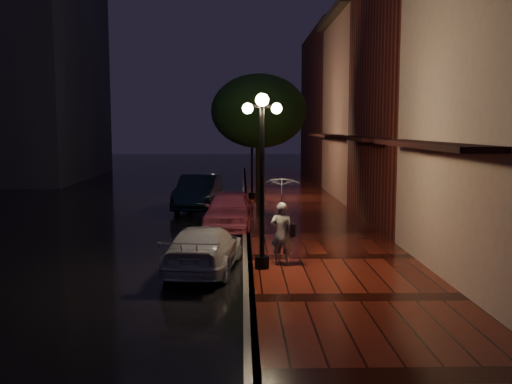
% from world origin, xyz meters
% --- Properties ---
extents(ground, '(120.00, 120.00, 0.00)m').
position_xyz_m(ground, '(0.00, 0.00, 0.00)').
color(ground, black).
rests_on(ground, ground).
extents(sidewalk, '(4.50, 60.00, 0.15)m').
position_xyz_m(sidewalk, '(2.25, 0.00, 0.07)').
color(sidewalk, '#42120B').
rests_on(sidewalk, ground).
extents(curb, '(0.25, 60.00, 0.15)m').
position_xyz_m(curb, '(0.00, 0.00, 0.07)').
color(curb, '#595451').
rests_on(curb, ground).
extents(storefront_mid, '(5.00, 8.00, 11.00)m').
position_xyz_m(storefront_mid, '(7.00, 2.00, 5.50)').
color(storefront_mid, '#511914').
rests_on(storefront_mid, ground).
extents(storefront_far, '(5.00, 8.00, 9.00)m').
position_xyz_m(storefront_far, '(7.00, 10.00, 4.50)').
color(storefront_far, '#8C5951').
rests_on(storefront_far, ground).
extents(storefront_extra, '(5.00, 12.00, 10.00)m').
position_xyz_m(storefront_extra, '(7.00, 20.00, 5.00)').
color(storefront_extra, '#511914').
rests_on(storefront_extra, ground).
extents(streetlamp_near, '(0.96, 0.36, 4.31)m').
position_xyz_m(streetlamp_near, '(0.35, -5.00, 2.60)').
color(streetlamp_near, black).
rests_on(streetlamp_near, sidewalk).
extents(streetlamp_far, '(0.96, 0.36, 4.31)m').
position_xyz_m(streetlamp_far, '(0.35, 9.00, 2.60)').
color(streetlamp_far, black).
rests_on(streetlamp_far, sidewalk).
extents(street_tree, '(4.16, 4.16, 5.80)m').
position_xyz_m(street_tree, '(0.61, 5.99, 4.24)').
color(street_tree, black).
rests_on(street_tree, sidewalk).
extents(pink_car, '(1.93, 4.21, 1.40)m').
position_xyz_m(pink_car, '(-0.60, 1.46, 0.70)').
color(pink_car, '#D9597A').
rests_on(pink_car, ground).
extents(navy_car, '(2.07, 4.82, 1.54)m').
position_xyz_m(navy_car, '(-2.07, 6.50, 0.77)').
color(navy_car, black).
rests_on(navy_car, ground).
extents(silver_car, '(2.08, 4.13, 1.15)m').
position_xyz_m(silver_car, '(-1.11, -4.61, 0.57)').
color(silver_car, '#A7A6AE').
rests_on(silver_car, ground).
extents(woman_with_umbrella, '(0.94, 0.95, 2.25)m').
position_xyz_m(woman_with_umbrella, '(0.87, -4.64, 1.64)').
color(woman_with_umbrella, white).
rests_on(woman_with_umbrella, sidewalk).
extents(parking_meter, '(0.14, 0.11, 1.33)m').
position_xyz_m(parking_meter, '(1.00, -2.48, 0.96)').
color(parking_meter, black).
rests_on(parking_meter, sidewalk).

